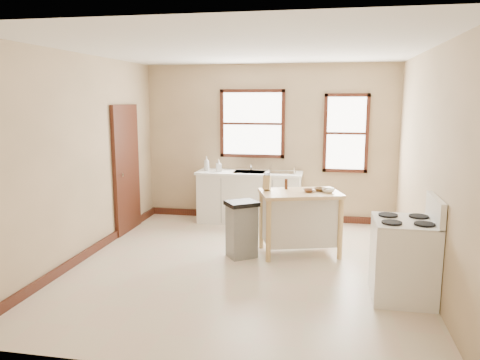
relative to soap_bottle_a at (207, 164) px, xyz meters
name	(u,v)px	position (x,y,z in m)	size (l,w,h in m)	color
floor	(244,266)	(1.07, -2.17, -1.05)	(5.00, 5.00, 0.00)	beige
ceiling	(244,49)	(1.07, -2.17, 1.75)	(5.00, 5.00, 0.00)	white
wall_back	(269,143)	(1.07, 0.33, 0.35)	(4.50, 0.04, 2.80)	tan
wall_left	(83,158)	(-1.18, -2.17, 0.35)	(0.04, 5.00, 2.80)	tan
wall_right	(429,166)	(3.32, -2.17, 0.35)	(0.04, 5.00, 2.80)	tan
window_main	(252,124)	(0.77, 0.31, 0.70)	(1.17, 0.06, 1.22)	#3A160F
window_side	(346,133)	(2.42, 0.31, 0.55)	(0.77, 0.06, 1.37)	#3A160F
door_left	(127,169)	(-1.14, -0.87, 0.00)	(0.06, 0.90, 2.10)	#3A160F
baseboard_back	(268,216)	(1.07, 0.30, -0.99)	(4.50, 0.04, 0.12)	#3A160F
baseboard_left	(90,251)	(-1.15, -2.17, -0.99)	(0.04, 5.00, 0.12)	#3A160F
sink_counter	(249,197)	(0.77, 0.03, -0.59)	(1.86, 0.62, 0.92)	white
faucet	(251,164)	(0.77, 0.21, -0.02)	(0.03, 0.03, 0.22)	silver
soap_bottle_a	(207,164)	(0.00, 0.00, 0.00)	(0.10, 0.10, 0.25)	#B2B2B2
soap_bottle_b	(219,166)	(0.23, -0.04, -0.02)	(0.09, 0.10, 0.21)	#B2B2B2
dish_rack	(283,170)	(1.37, -0.02, -0.07)	(0.43, 0.33, 0.11)	silver
kitchen_island	(300,223)	(1.76, -1.52, -0.60)	(1.10, 0.70, 0.90)	tan
knife_block	(267,184)	(1.29, -1.51, -0.04)	(0.10, 0.10, 0.20)	tan
pepper_grinder	(286,184)	(1.55, -1.37, -0.07)	(0.04, 0.04, 0.15)	#452312
bowl_a	(309,191)	(1.88, -1.51, -0.12)	(0.16, 0.16, 0.04)	brown
bowl_b	(320,189)	(2.04, -1.40, -0.12)	(0.17, 0.17, 0.04)	brown
bowl_c	(328,191)	(2.15, -1.50, -0.12)	(0.17, 0.17, 0.05)	white
trash_bin	(242,229)	(0.98, -1.82, -0.65)	(0.41, 0.34, 0.80)	gray
gas_stove	(404,248)	(2.98, -2.83, -0.47)	(0.72, 0.73, 1.16)	white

